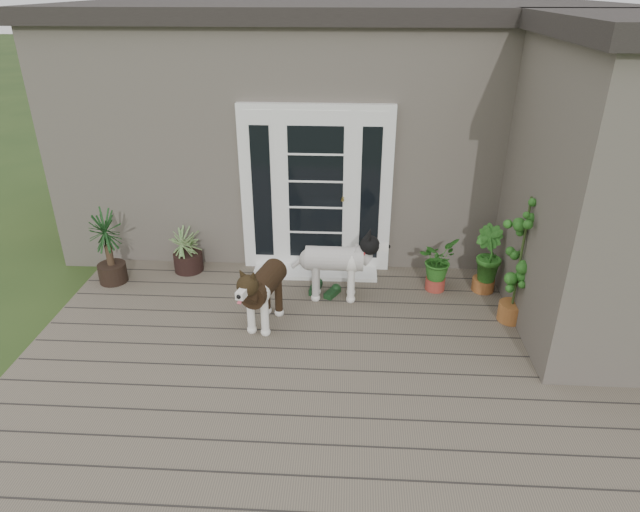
{
  "coord_description": "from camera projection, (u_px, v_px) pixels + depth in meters",
  "views": [
    {
      "loc": [
        0.23,
        -3.97,
        3.54
      ],
      "look_at": [
        -0.1,
        1.75,
        0.7
      ],
      "focal_mm": 31.04,
      "sensor_mm": 36.0,
      "label": 1
    }
  ],
  "objects": [
    {
      "name": "yucca",
      "position": [
        108.0,
        247.0,
        6.84
      ],
      "size": [
        0.83,
        0.83,
        0.96
      ],
      "primitive_type": null,
      "rotation": [
        0.0,
        0.0,
        -0.32
      ],
      "color": "black",
      "rests_on": "deck"
    },
    {
      "name": "spider_plant",
      "position": [
        187.0,
        247.0,
        7.18
      ],
      "size": [
        0.75,
        0.75,
        0.67
      ],
      "primitive_type": null,
      "rotation": [
        0.0,
        0.0,
        -0.23
      ],
      "color": "#7B9C60",
      "rests_on": "deck"
    },
    {
      "name": "clog_right",
      "position": [
        332.0,
        292.0,
        6.72
      ],
      "size": [
        0.26,
        0.33,
        0.09
      ],
      "primitive_type": null,
      "rotation": [
        0.0,
        0.0,
        -0.49
      ],
      "color": "#163819",
      "rests_on": "deck"
    },
    {
      "name": "herb_a",
      "position": [
        437.0,
        268.0,
        6.74
      ],
      "size": [
        0.64,
        0.64,
        0.59
      ],
      "primitive_type": "imported",
      "rotation": [
        0.0,
        0.0,
        0.99
      ],
      "color": "#245317",
      "rests_on": "deck"
    },
    {
      "name": "clog_left",
      "position": [
        316.0,
        287.0,
        6.82
      ],
      "size": [
        0.2,
        0.35,
        0.1
      ],
      "primitive_type": null,
      "rotation": [
        0.0,
        0.0,
        -0.15
      ],
      "color": "#143419",
      "rests_on": "deck"
    },
    {
      "name": "sapling",
      "position": [
        520.0,
        259.0,
        5.91
      ],
      "size": [
        0.45,
        0.45,
        1.53
      ],
      "primitive_type": null,
      "rotation": [
        0.0,
        0.0,
        -0.01
      ],
      "color": "#205D1A",
      "rests_on": "deck"
    },
    {
      "name": "house_main",
      "position": [
        337.0,
        125.0,
        8.61
      ],
      "size": [
        7.4,
        4.0,
        3.1
      ],
      "primitive_type": "cube",
      "color": "#665E54",
      "rests_on": "ground"
    },
    {
      "name": "door_step",
      "position": [
        315.0,
        272.0,
        7.23
      ],
      "size": [
        1.6,
        0.4,
        0.05
      ],
      "primitive_type": "cube",
      "color": "white",
      "rests_on": "deck"
    },
    {
      "name": "house_wing",
      "position": [
        612.0,
        200.0,
        5.64
      ],
      "size": [
        1.6,
        2.4,
        3.1
      ],
      "primitive_type": "cube",
      "color": "#665E54",
      "rests_on": "ground"
    },
    {
      "name": "roof_main",
      "position": [
        339.0,
        9.0,
        7.88
      ],
      "size": [
        7.6,
        4.2,
        0.2
      ],
      "primitive_type": "cube",
      "color": "#2D2826",
      "rests_on": "house_main"
    },
    {
      "name": "deck",
      "position": [
        322.0,
        375.0,
        5.47
      ],
      "size": [
        6.2,
        4.6,
        0.12
      ],
      "primitive_type": "cube",
      "color": "#6B5B4C",
      "rests_on": "ground"
    },
    {
      "name": "herb_c",
      "position": [
        523.0,
        268.0,
        6.77
      ],
      "size": [
        0.52,
        0.52,
        0.58
      ],
      "primitive_type": "imported",
      "rotation": [
        0.0,
        0.0,
        4.08
      ],
      "color": "#214F16",
      "rests_on": "deck"
    },
    {
      "name": "herb_b",
      "position": [
        485.0,
        268.0,
        6.72
      ],
      "size": [
        0.55,
        0.55,
        0.62
      ],
      "primitive_type": "imported",
      "rotation": [
        0.0,
        0.0,
        2.0
      ],
      "color": "#235217",
      "rests_on": "deck"
    },
    {
      "name": "white_dog",
      "position": [
        334.0,
        269.0,
        6.53
      ],
      "size": [
        0.92,
        0.4,
        0.77
      ],
      "primitive_type": null,
      "rotation": [
        0.0,
        0.0,
        -1.58
      ],
      "color": "white",
      "rests_on": "deck"
    },
    {
      "name": "door_unit",
      "position": [
        316.0,
        191.0,
        6.94
      ],
      "size": [
        1.9,
        0.14,
        2.15
      ],
      "primitive_type": "cube",
      "color": "white",
      "rests_on": "deck"
    },
    {
      "name": "brindle_dog",
      "position": [
        265.0,
        294.0,
        6.02
      ],
      "size": [
        0.6,
        0.97,
        0.75
      ],
      "primitive_type": null,
      "rotation": [
        0.0,
        0.0,
        2.89
      ],
      "color": "#312012",
      "rests_on": "deck"
    }
  ]
}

